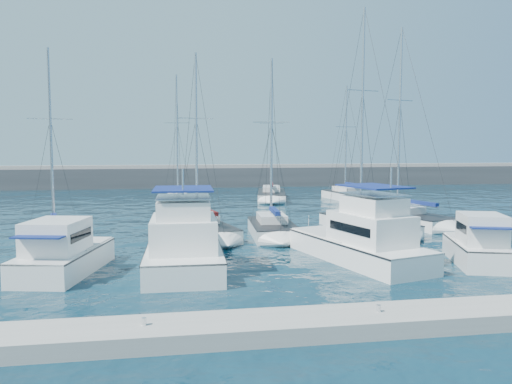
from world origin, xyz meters
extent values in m
plane|color=black|center=(0.00, 0.00, 0.00)|extent=(220.00, 220.00, 0.00)
cube|color=#424244|center=(0.00, 52.00, 1.00)|extent=(160.00, 6.00, 4.00)
cube|color=gray|center=(0.00, 52.00, 3.20)|extent=(160.00, 1.20, 0.50)
cube|color=gray|center=(0.00, -11.00, 0.30)|extent=(40.00, 2.20, 0.60)
cylinder|color=silver|center=(-8.00, -11.00, 0.72)|extent=(0.16, 0.16, 0.25)
cylinder|color=silver|center=(0.00, -11.00, 0.72)|extent=(0.16, 0.16, 0.25)
cube|color=silver|center=(-12.47, -1.09, 0.40)|extent=(4.19, 7.02, 1.60)
cube|color=#262628|center=(-12.47, -1.09, 1.15)|extent=(4.24, 7.03, 0.08)
cube|color=silver|center=(-12.64, -1.87, 2.00)|extent=(3.02, 3.49, 1.60)
cube|color=black|center=(-12.64, -1.87, 2.08)|extent=(2.94, 2.90, 0.45)
cube|color=navy|center=(-12.89, -3.05, 2.30)|extent=(2.66, 2.44, 0.07)
cube|color=silver|center=(-6.50, -0.79, 0.40)|extent=(3.95, 9.38, 1.60)
cube|color=#262628|center=(-6.50, -0.79, 1.15)|extent=(4.03, 9.38, 0.08)
cube|color=silver|center=(-6.53, -1.92, 2.00)|extent=(3.28, 4.38, 1.60)
cube|color=black|center=(-6.53, -1.92, 2.08)|extent=(3.32, 3.52, 0.45)
cube|color=silver|center=(-6.53, -2.12, 3.25)|extent=(2.61, 3.07, 0.90)
cube|color=navy|center=(-6.53, -2.12, 4.25)|extent=(2.94, 3.51, 0.08)
cube|color=silver|center=(3.05, -0.93, 0.40)|extent=(5.74, 10.00, 1.60)
cube|color=#262628|center=(3.05, -0.93, 1.15)|extent=(5.80, 10.02, 0.08)
cube|color=silver|center=(3.36, -2.04, 2.00)|extent=(3.88, 4.98, 1.60)
cube|color=black|center=(3.36, -2.04, 2.08)|extent=(3.69, 4.15, 0.45)
cube|color=silver|center=(3.42, -2.23, 3.25)|extent=(2.98, 3.56, 0.90)
cube|color=navy|center=(3.42, -2.23, 4.25)|extent=(3.37, 4.06, 0.08)
cube|color=silver|center=(9.24, -2.66, 0.40)|extent=(3.98, 5.92, 1.60)
cube|color=#262628|center=(9.24, -2.66, 1.15)|extent=(4.03, 5.93, 0.08)
cube|color=silver|center=(9.04, -3.29, 2.00)|extent=(2.75, 3.03, 1.60)
cube|color=black|center=(9.04, -3.29, 2.08)|extent=(2.63, 2.56, 0.45)
cube|color=navy|center=(8.74, -4.24, 2.30)|extent=(2.37, 2.17, 0.07)
cube|color=silver|center=(-14.55, 6.00, 0.30)|extent=(4.41, 7.52, 1.30)
cube|color=#262628|center=(-14.55, 6.00, 0.93)|extent=(4.47, 7.54, 0.06)
cube|color=silver|center=(-14.64, 6.43, 1.25)|extent=(2.55, 3.43, 0.55)
cylinder|color=silver|center=(-14.70, 6.69, 7.00)|extent=(0.18, 0.18, 11.09)
cylinder|color=silver|center=(-14.33, 4.97, 1.80)|extent=(0.86, 3.47, 0.12)
cube|color=navy|center=(-14.31, 4.87, 1.95)|extent=(1.01, 3.18, 0.28)
cube|color=silver|center=(-5.14, 8.32, 0.30)|extent=(5.04, 9.25, 1.30)
cube|color=#262628|center=(-5.14, 8.32, 0.93)|extent=(5.10, 9.27, 0.06)
cube|color=silver|center=(-5.27, 8.85, 1.25)|extent=(2.82, 4.20, 0.55)
cylinder|color=silver|center=(-5.35, 9.17, 7.20)|extent=(0.18, 0.18, 11.51)
cylinder|color=silver|center=(-4.82, 7.04, 1.80)|extent=(1.18, 4.29, 0.12)
cube|color=#4D0F0F|center=(-4.79, 6.95, 1.95)|extent=(1.30, 3.92, 0.28)
cube|color=silver|center=(-0.14, 7.22, 0.30)|extent=(3.29, 7.04, 1.30)
cube|color=#262628|center=(-0.14, 7.22, 0.93)|extent=(3.35, 7.04, 0.06)
cube|color=silver|center=(-0.12, 7.65, 1.25)|extent=(2.05, 3.11, 0.55)
cylinder|color=silver|center=(-0.10, 7.91, 6.96)|extent=(0.18, 0.18, 11.03)
cylinder|color=silver|center=(-0.20, 6.19, 1.80)|extent=(0.32, 3.44, 0.12)
cube|color=navy|center=(-0.21, 6.09, 1.95)|extent=(0.53, 3.11, 0.28)
cube|color=silver|center=(7.25, 8.05, 0.30)|extent=(5.03, 9.34, 1.30)
cube|color=#262628|center=(7.25, 8.05, 0.93)|extent=(5.09, 9.35, 0.06)
cube|color=silver|center=(7.12, 8.59, 1.25)|extent=(2.84, 4.23, 0.55)
cylinder|color=silver|center=(7.05, 8.92, 9.01)|extent=(0.18, 0.18, 15.11)
cylinder|color=silver|center=(7.55, 6.76, 1.80)|extent=(1.12, 4.34, 0.12)
cube|color=#4D0F0F|center=(7.57, 6.66, 1.95)|extent=(1.25, 3.96, 0.28)
cube|color=silver|center=(11.52, 10.66, 0.30)|extent=(5.50, 9.23, 1.30)
cube|color=#262628|center=(11.52, 10.66, 0.93)|extent=(5.55, 9.25, 0.06)
cube|color=silver|center=(11.35, 11.18, 1.25)|extent=(3.01, 4.23, 0.55)
cylinder|color=silver|center=(11.26, 11.49, 8.65)|extent=(0.18, 0.18, 14.39)
cylinder|color=silver|center=(11.91, 9.41, 1.80)|extent=(1.43, 4.20, 0.12)
cube|color=navy|center=(11.94, 9.32, 1.95)|extent=(1.52, 3.85, 0.28)
cube|color=silver|center=(-6.66, 24.83, 0.30)|extent=(3.76, 7.82, 1.30)
cube|color=#262628|center=(-6.66, 24.83, 0.93)|extent=(3.82, 7.83, 0.06)
cube|color=silver|center=(-6.61, 25.30, 1.25)|extent=(2.28, 3.49, 0.55)
cylinder|color=silver|center=(-6.58, 25.58, 7.56)|extent=(0.18, 0.18, 12.21)
cylinder|color=silver|center=(-6.78, 23.71, 1.80)|extent=(0.51, 3.77, 0.12)
cube|color=navy|center=(-6.79, 23.61, 1.95)|extent=(0.70, 3.42, 0.28)
cube|color=silver|center=(4.54, 31.39, 0.30)|extent=(4.88, 10.32, 1.30)
cube|color=#262628|center=(4.54, 31.39, 0.93)|extent=(4.94, 10.33, 0.06)
cube|color=silver|center=(4.66, 32.00, 1.25)|extent=(2.78, 4.64, 0.55)
cylinder|color=silver|center=(4.73, 32.37, 7.84)|extent=(0.18, 0.18, 12.78)
cylinder|color=silver|center=(4.27, 29.93, 1.80)|extent=(1.03, 4.90, 0.12)
cube|color=#4D0F0F|center=(4.25, 29.83, 1.95)|extent=(1.17, 4.45, 0.28)
cube|color=silver|center=(13.40, 29.13, 0.30)|extent=(4.26, 8.72, 1.30)
cube|color=#262628|center=(13.40, 29.13, 0.93)|extent=(4.32, 8.73, 0.06)
cube|color=silver|center=(13.32, 29.65, 1.25)|extent=(2.49, 3.91, 0.55)
cylinder|color=silver|center=(13.27, 29.96, 7.45)|extent=(0.18, 0.18, 12.01)
cylinder|color=silver|center=(13.59, 27.90, 1.80)|extent=(0.77, 4.14, 0.12)
cube|color=navy|center=(13.61, 27.80, 1.95)|extent=(0.93, 3.77, 0.28)
camera|label=1|loc=(-6.98, -27.00, 6.36)|focal=35.00mm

